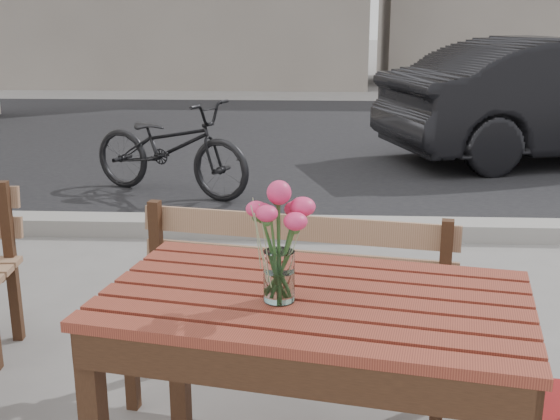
# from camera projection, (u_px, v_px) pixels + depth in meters

# --- Properties ---
(street) EXTENTS (30.00, 8.12, 0.12)m
(street) POSITION_uv_depth(u_px,v_px,m) (319.00, 170.00, 7.02)
(street) COLOR black
(street) RESTS_ON ground
(main_table) EXTENTS (1.35, 0.95, 0.76)m
(main_table) POSITION_uv_depth(u_px,v_px,m) (314.00, 334.00, 2.07)
(main_table) COLOR maroon
(main_table) RESTS_ON ground
(main_bench) EXTENTS (1.36, 0.62, 0.81)m
(main_bench) POSITION_uv_depth(u_px,v_px,m) (290.00, 287.00, 2.80)
(main_bench) COLOR #90664A
(main_bench) RESTS_ON ground
(main_vase) EXTENTS (0.19, 0.19, 0.35)m
(main_vase) POSITION_uv_depth(u_px,v_px,m) (279.00, 228.00, 1.94)
(main_vase) COLOR white
(main_vase) RESTS_ON main_table
(bicycle) EXTENTS (1.68, 1.17, 0.84)m
(bicycle) POSITION_uv_depth(u_px,v_px,m) (170.00, 147.00, 6.10)
(bicycle) COLOR black
(bicycle) RESTS_ON ground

